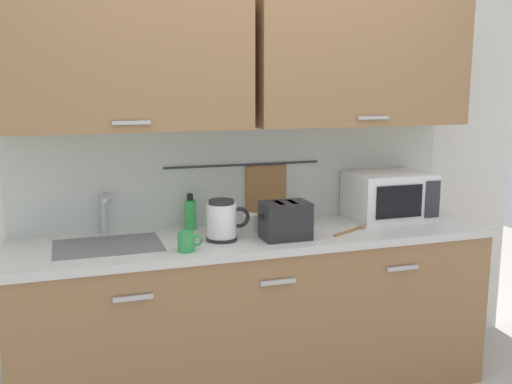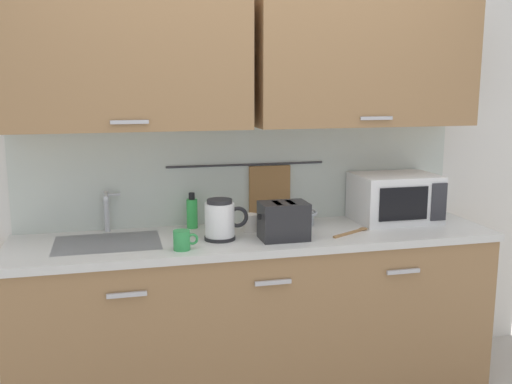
% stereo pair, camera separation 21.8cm
% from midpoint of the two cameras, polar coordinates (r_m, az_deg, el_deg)
% --- Properties ---
extents(counter_unit, '(2.53, 0.64, 0.90)m').
position_cam_midpoint_polar(counter_unit, '(3.22, -1.99, -11.81)').
color(counter_unit, '#997047').
rests_on(counter_unit, ground).
extents(back_wall_assembly, '(3.70, 0.41, 2.50)m').
position_cam_midpoint_polar(back_wall_assembly, '(3.21, -3.10, 7.71)').
color(back_wall_assembly, silver).
rests_on(back_wall_assembly, ground).
extents(sink_faucet, '(0.09, 0.17, 0.22)m').
position_cam_midpoint_polar(sink_faucet, '(3.15, -16.52, -1.54)').
color(sink_faucet, '#B2B5BA').
rests_on(sink_faucet, counter_unit).
extents(microwave, '(0.46, 0.35, 0.27)m').
position_cam_midpoint_polar(microwave, '(3.47, 11.08, -0.37)').
color(microwave, white).
rests_on(microwave, counter_unit).
extents(electric_kettle, '(0.23, 0.16, 0.21)m').
position_cam_midpoint_polar(electric_kettle, '(2.95, -5.41, -2.81)').
color(electric_kettle, black).
rests_on(electric_kettle, counter_unit).
extents(dish_soap_bottle, '(0.06, 0.06, 0.20)m').
position_cam_midpoint_polar(dish_soap_bottle, '(3.20, -8.38, -2.11)').
color(dish_soap_bottle, green).
rests_on(dish_soap_bottle, counter_unit).
extents(mug_near_sink, '(0.12, 0.08, 0.09)m').
position_cam_midpoint_polar(mug_near_sink, '(2.79, -9.00, -4.81)').
color(mug_near_sink, green).
rests_on(mug_near_sink, counter_unit).
extents(mixing_bowl, '(0.21, 0.21, 0.08)m').
position_cam_midpoint_polar(mixing_bowl, '(3.29, 2.01, -2.38)').
color(mixing_bowl, '#A5ADB7').
rests_on(mixing_bowl, counter_unit).
extents(toaster, '(0.26, 0.17, 0.19)m').
position_cam_midpoint_polar(toaster, '(2.97, 0.78, -2.79)').
color(toaster, '#232326').
rests_on(toaster, counter_unit).
extents(mug_by_kettle, '(0.12, 0.08, 0.09)m').
position_cam_midpoint_polar(mug_by_kettle, '(3.12, -2.51, -3.05)').
color(mug_by_kettle, silver).
rests_on(mug_by_kettle, counter_unit).
extents(wooden_spoon, '(0.25, 0.16, 0.01)m').
position_cam_midpoint_polar(wooden_spoon, '(3.17, 7.53, -3.67)').
color(wooden_spoon, '#9E7042').
rests_on(wooden_spoon, counter_unit).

